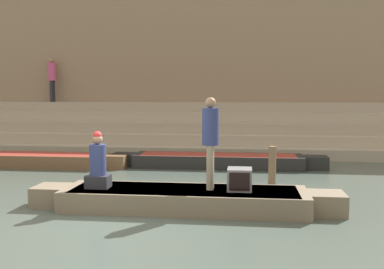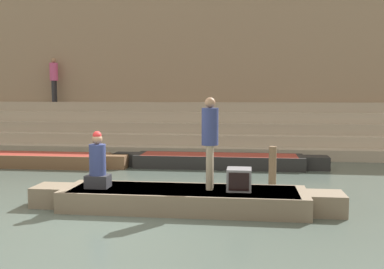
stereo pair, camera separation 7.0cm
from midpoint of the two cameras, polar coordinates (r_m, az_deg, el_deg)
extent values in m
plane|color=#47544C|center=(7.94, -11.43, -10.50)|extent=(120.00, 120.00, 0.00)
cube|color=tan|center=(16.19, -1.86, -1.67)|extent=(36.00, 3.17, 0.36)
cube|color=#B2A28D|center=(16.46, -1.69, -0.30)|extent=(36.00, 2.53, 0.36)
cube|color=tan|center=(16.74, -1.54, 1.02)|extent=(36.00, 1.90, 0.36)
cube|color=#B2A28D|center=(17.03, -1.38, 2.30)|extent=(36.00, 1.27, 0.36)
cube|color=tan|center=(17.33, -1.24, 3.53)|extent=(36.00, 0.63, 0.36)
cube|color=#937A60|center=(18.25, -0.84, 8.17)|extent=(34.20, 1.20, 6.11)
cube|color=brown|center=(17.71, -1.09, -0.67)|extent=(34.20, 0.12, 0.60)
cube|color=#756651|center=(8.37, -1.22, -8.22)|extent=(4.49, 1.23, 0.38)
cube|color=beige|center=(8.34, -1.23, -7.11)|extent=(4.13, 1.13, 0.05)
cube|color=#756651|center=(8.41, 16.51, -8.37)|extent=(0.63, 0.68, 0.38)
cube|color=#756651|center=(9.08, -17.57, -7.39)|extent=(0.63, 0.68, 0.38)
cylinder|color=olive|center=(9.15, -4.80, -6.48)|extent=(2.26, 0.04, 0.04)
cylinder|color=gray|center=(8.36, 2.15, -4.05)|extent=(0.13, 0.13, 0.82)
cylinder|color=gray|center=(8.20, 2.05, -4.25)|extent=(0.13, 0.13, 0.82)
cylinder|color=navy|center=(8.19, 2.12, 1.01)|extent=(0.31, 0.31, 0.68)
sphere|color=#9E7556|center=(8.17, 2.13, 4.07)|extent=(0.19, 0.19, 0.19)
cube|color=#28282D|center=(8.61, -12.05, -5.84)|extent=(0.43, 0.34, 0.24)
cylinder|color=navy|center=(8.55, -12.10, -3.16)|extent=(0.31, 0.31, 0.58)
sphere|color=#9E7556|center=(8.50, -12.15, -0.59)|extent=(0.19, 0.19, 0.19)
sphere|color=red|center=(8.49, -12.16, -0.13)|extent=(0.16, 0.16, 0.16)
cube|color=slate|center=(8.24, 5.82, -5.68)|extent=(0.44, 0.44, 0.40)
cube|color=black|center=(8.02, 5.79, -5.99)|extent=(0.36, 0.02, 0.32)
cube|color=brown|center=(14.01, -20.07, -3.05)|extent=(4.54, 1.07, 0.37)
cube|color=#993328|center=(13.99, -20.09, -2.39)|extent=(4.17, 0.97, 0.05)
cube|color=brown|center=(13.05, -9.87, -3.40)|extent=(0.64, 0.59, 0.37)
cube|color=black|center=(12.99, 3.13, -3.37)|extent=(4.83, 1.07, 0.37)
cube|color=#993328|center=(12.97, 3.14, -2.66)|extent=(4.44, 0.97, 0.05)
cube|color=black|center=(13.11, 15.25, -3.47)|extent=(0.68, 0.59, 0.37)
cube|color=black|center=(13.45, -8.67, -3.13)|extent=(0.68, 0.59, 0.37)
cylinder|color=brown|center=(10.29, 9.95, -4.12)|extent=(0.17, 0.17, 0.95)
cylinder|color=#28282D|center=(18.87, -17.30, 5.26)|extent=(0.13, 0.13, 0.84)
cylinder|color=#28282D|center=(18.71, -17.52, 5.26)|extent=(0.13, 0.13, 0.84)
cylinder|color=#C64C7F|center=(18.81, -17.48, 7.61)|extent=(0.32, 0.32, 0.70)
sphere|color=#9E7556|center=(18.84, -17.51, 8.98)|extent=(0.20, 0.20, 0.20)
camera|label=1|loc=(0.03, -90.21, -0.02)|focal=42.00mm
camera|label=2|loc=(0.03, 89.79, 0.02)|focal=42.00mm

